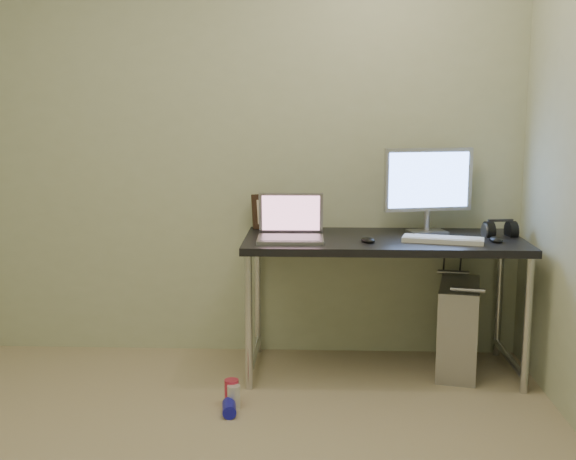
# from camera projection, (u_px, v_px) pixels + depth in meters

# --- Properties ---
(wall_back) EXTENTS (3.50, 0.02, 2.50)m
(wall_back) POSITION_uv_depth(u_px,v_px,m) (217.00, 141.00, 4.15)
(wall_back) COLOR beige
(wall_back) RESTS_ON ground
(desk) EXTENTS (1.49, 0.65, 0.75)m
(desk) POSITION_uv_depth(u_px,v_px,m) (383.00, 253.00, 3.89)
(desk) COLOR black
(desk) RESTS_ON ground
(tower_computer) EXTENTS (0.30, 0.51, 0.53)m
(tower_computer) POSITION_uv_depth(u_px,v_px,m) (458.00, 328.00, 3.96)
(tower_computer) COLOR #ACADB0
(tower_computer) RESTS_ON ground
(cable_a) EXTENTS (0.01, 0.16, 0.69)m
(cable_a) POSITION_uv_depth(u_px,v_px,m) (442.00, 289.00, 4.19)
(cable_a) COLOR black
(cable_a) RESTS_ON ground
(cable_b) EXTENTS (0.02, 0.11, 0.71)m
(cable_b) POSITION_uv_depth(u_px,v_px,m) (458.00, 293.00, 4.17)
(cable_b) COLOR black
(cable_b) RESTS_ON ground
(can_red) EXTENTS (0.09, 0.09, 0.13)m
(can_red) POSITION_uv_depth(u_px,v_px,m) (232.00, 392.00, 3.54)
(can_red) COLOR #C22545
(can_red) RESTS_ON ground
(can_white) EXTENTS (0.08, 0.08, 0.12)m
(can_white) POSITION_uv_depth(u_px,v_px,m) (234.00, 397.00, 3.50)
(can_white) COLOR silver
(can_white) RESTS_ON ground
(can_blue) EXTENTS (0.08, 0.13, 0.07)m
(can_blue) POSITION_uv_depth(u_px,v_px,m) (229.00, 408.00, 3.42)
(can_blue) COLOR #1818BD
(can_blue) RESTS_ON ground
(laptop) EXTENTS (0.35, 0.29, 0.24)m
(laptop) POSITION_uv_depth(u_px,v_px,m) (291.00, 229.00, 3.82)
(laptop) COLOR #AAA9B0
(laptop) RESTS_ON desk
(monitor) EXTENTS (0.50, 0.19, 0.47)m
(monitor) POSITION_uv_depth(u_px,v_px,m) (428.00, 184.00, 3.98)
(monitor) COLOR #AAA9B0
(monitor) RESTS_ON desk
(keyboard) EXTENTS (0.43, 0.23, 0.02)m
(keyboard) POSITION_uv_depth(u_px,v_px,m) (443.00, 240.00, 3.75)
(keyboard) COLOR silver
(keyboard) RESTS_ON desk
(mouse_right) EXTENTS (0.07, 0.11, 0.04)m
(mouse_right) POSITION_uv_depth(u_px,v_px,m) (496.00, 238.00, 3.76)
(mouse_right) COLOR black
(mouse_right) RESTS_ON desk
(mouse_left) EXTENTS (0.09, 0.12, 0.04)m
(mouse_left) POSITION_uv_depth(u_px,v_px,m) (368.00, 239.00, 3.75)
(mouse_left) COLOR black
(mouse_left) RESTS_ON desk
(headphones) EXTENTS (0.19, 0.11, 0.12)m
(headphones) POSITION_uv_depth(u_px,v_px,m) (500.00, 231.00, 3.91)
(headphones) COLOR black
(headphones) RESTS_ON desk
(picture_frame) EXTENTS (0.26, 0.15, 0.20)m
(picture_frame) POSITION_uv_depth(u_px,v_px,m) (273.00, 211.00, 4.16)
(picture_frame) COLOR black
(picture_frame) RESTS_ON desk
(webcam) EXTENTS (0.04, 0.03, 0.11)m
(webcam) POSITION_uv_depth(u_px,v_px,m) (307.00, 216.00, 4.11)
(webcam) COLOR silver
(webcam) RESTS_ON desk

